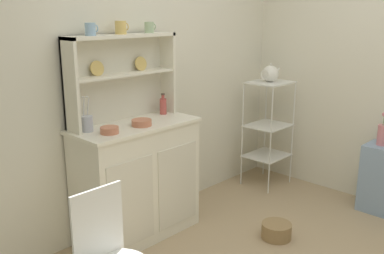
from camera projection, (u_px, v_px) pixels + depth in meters
The scene contains 15 objects.
wall_back at pixel (145, 71), 3.52m from camera, with size 3.84×0.05×2.50m, color silver.
hutch_cabinet at pixel (137, 180), 3.33m from camera, with size 0.98×0.45×0.91m.
hutch_shelf_unit at pixel (120, 71), 3.23m from camera, with size 0.91×0.18×0.65m.
bakers_rack at pixel (268, 121), 4.31m from camera, with size 0.41×0.35×1.06m.
wire_chair at pixel (108, 253), 2.23m from camera, with size 0.36×0.36×0.85m.
floor_basket at pixel (276, 231), 3.39m from camera, with size 0.23×0.23×0.12m, color #93754C.
cup_sky_0 at pixel (91, 29), 2.94m from camera, with size 0.09×0.07×0.09m.
cup_gold_1 at pixel (121, 28), 3.12m from camera, with size 0.10×0.08×0.09m.
cup_sage_2 at pixel (149, 27), 3.31m from camera, with size 0.09×0.07×0.08m.
bowl_mixing_large at pixel (110, 130), 2.96m from camera, with size 0.13×0.13×0.05m, color #C67556.
bowl_floral_medium at pixel (142, 123), 3.16m from camera, with size 0.15×0.15×0.05m, color #C67556.
jam_bottle at pixel (163, 106), 3.51m from camera, with size 0.06×0.06×0.17m.
utensil_jar at pixel (87, 123), 3.00m from camera, with size 0.08×0.08×0.25m.
porcelain_teapot at pixel (270, 74), 4.18m from camera, with size 0.25×0.16×0.18m.
flower_vase at pixel (383, 134), 3.72m from camera, with size 0.09×0.09×0.32m.
Camera 1 is at (-2.28, -1.09, 1.72)m, focal length 40.58 mm.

